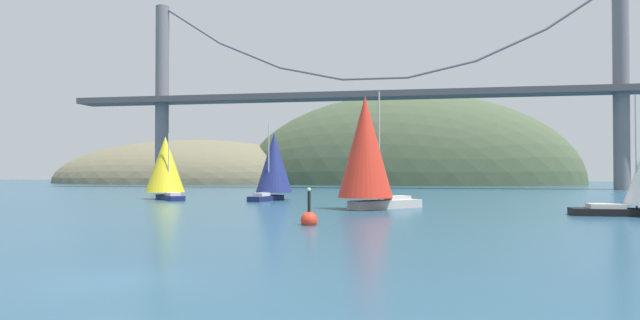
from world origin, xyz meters
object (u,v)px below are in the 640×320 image
object	(u,v)px
sailboat_navy_sail	(274,164)
sailboat_yellow_sail	(165,166)
channel_buoy	(309,219)
sailboat_scarlet_sail	(366,149)

from	to	relation	value
sailboat_navy_sail	sailboat_yellow_sail	bearing A→B (deg)	-177.91
sailboat_yellow_sail	channel_buoy	distance (m)	37.93
sailboat_yellow_sail	channel_buoy	xyz separation A→B (m)	(23.92, -29.20, -3.73)
sailboat_navy_sail	channel_buoy	bearing A→B (deg)	-70.72
sailboat_yellow_sail	sailboat_scarlet_sail	size ratio (longest dim) A/B	0.75
sailboat_yellow_sail	sailboat_navy_sail	xyz separation A→B (m)	(13.54, 0.49, 0.16)
sailboat_scarlet_sail	channel_buoy	xyz separation A→B (m)	(-2.11, -15.35, -5.02)
sailboat_scarlet_sail	channel_buoy	world-z (taller)	sailboat_scarlet_sail
channel_buoy	sailboat_navy_sail	bearing A→B (deg)	109.28
sailboat_scarlet_sail	sailboat_navy_sail	bearing A→B (deg)	131.06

